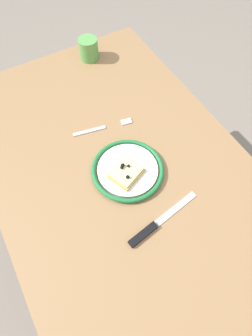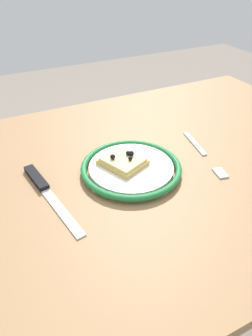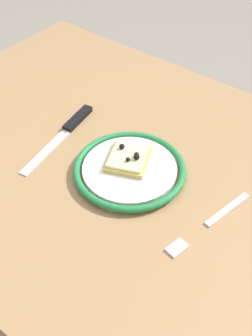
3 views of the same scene
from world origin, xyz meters
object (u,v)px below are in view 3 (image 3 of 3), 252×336
object	(u,v)px
plate	(130,170)
knife	(70,127)
dining_table	(145,208)
fork	(209,223)
pizza_slice_near	(128,159)

from	to	relation	value
plate	knife	world-z (taller)	plate
plate	dining_table	bearing A→B (deg)	-157.15
plate	fork	xyz separation A→B (m)	(-0.19, 0.01, -0.01)
dining_table	fork	world-z (taller)	fork
plate	pizza_slice_near	distance (m)	0.02
plate	fork	world-z (taller)	plate
knife	fork	xyz separation A→B (m)	(-0.37, 0.04, -0.00)
dining_table	fork	distance (m)	0.18
fork	knife	bearing A→B (deg)	-6.63
pizza_slice_near	plate	bearing A→B (deg)	141.28
pizza_slice_near	fork	world-z (taller)	pizza_slice_near
pizza_slice_near	knife	world-z (taller)	pizza_slice_near
plate	knife	bearing A→B (deg)	-8.99
pizza_slice_near	fork	distance (m)	0.20
dining_table	fork	size ratio (longest dim) A/B	5.87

